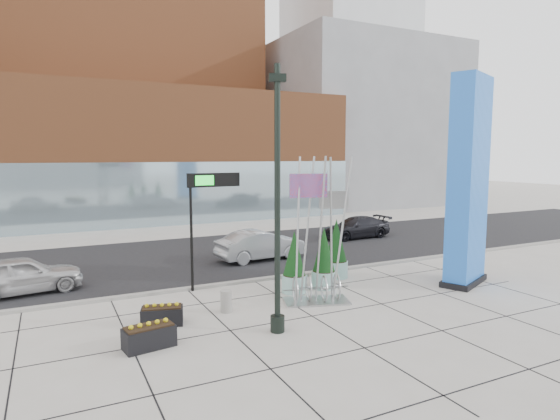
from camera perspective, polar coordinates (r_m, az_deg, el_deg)
name	(u,v)px	position (r m, az deg, el deg)	size (l,w,h in m)	color
ground	(273,312)	(16.96, -0.82, -12.31)	(160.00, 160.00, 0.00)	#9E9991
street_asphalt	(194,257)	(26.01, -10.44, -5.66)	(80.00, 12.00, 0.02)	black
curb_edge	(233,283)	(20.46, -5.73, -8.82)	(80.00, 0.30, 0.12)	gray
tower_podium	(149,156)	(42.21, -15.73, 6.40)	(34.00, 10.00, 11.00)	#97522C
tower_glass_front	(162,194)	(37.63, -14.21, 1.87)	(34.00, 0.60, 5.00)	#8CA5B2
building_grey_parking	(354,126)	(57.06, 9.00, 10.09)	(20.00, 18.00, 18.00)	slate
building_pale_office	(349,12)	(78.92, 8.38, 22.78)	(16.00, 16.00, 55.00)	#B2B7BC
blue_pylon	(468,185)	(21.34, 21.95, 2.81)	(2.89, 2.15, 8.82)	blue
lamp_post	(277,226)	(14.34, -0.32, -1.98)	(0.56, 0.45, 8.21)	black
public_art_sculpture	(317,264)	(17.72, 4.55, -6.62)	(2.68, 1.89, 5.51)	#A8ABAD
concrete_bollard	(226,301)	(16.93, -6.58, -10.99)	(0.40, 0.40, 0.78)	gray
overhead_street_sign	(210,190)	(19.24, -8.51, 2.44)	(2.27, 0.40, 4.80)	black
round_planter_east	(336,250)	(21.36, 6.85, -4.84)	(1.07, 1.07, 2.68)	#93C5BE
round_planter_mid	(324,260)	(19.64, 5.37, -6.03)	(1.02, 1.02, 2.55)	#93C5BE
round_planter_west	(294,263)	(18.96, 1.74, -6.52)	(1.01, 1.01, 2.52)	#93C5BE
box_planter_north	(162,315)	(16.14, -14.17, -12.25)	(1.46, 1.00, 0.73)	black
box_planter_south	(149,336)	(14.43, -15.67, -14.52)	(1.52, 0.92, 0.78)	black
car_white_west	(21,275)	(21.41, -29.00, -6.99)	(1.81, 4.51, 1.54)	silver
car_silver_mid	(261,245)	(24.84, -2.36, -4.31)	(1.66, 4.77, 1.57)	#9A9CA1
car_dark_east	(356,228)	(31.75, 9.25, -2.13)	(1.97, 4.84, 1.41)	black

